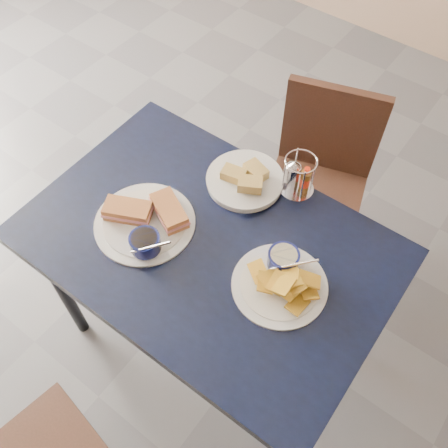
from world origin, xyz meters
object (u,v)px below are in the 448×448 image
Objects in this scene: dining_table at (209,255)px; condiment_caddy at (297,177)px; plantain_plate at (282,276)px; bread_basket at (245,180)px; chair_far at (325,172)px; sandwich_plate at (146,221)px.

dining_table is 0.37m from condiment_caddy.
plantain_plate reaches higher than bread_basket.
condiment_caddy is (0.10, 0.33, 0.13)m from dining_table.
dining_table is at bearing -174.95° from plantain_plate.
plantain_plate is at bearing -74.14° from chair_far.
chair_far is 0.50m from condiment_caddy.
sandwich_plate is (-0.24, -0.75, 0.31)m from chair_far.
condiment_caddy is at bearing 115.49° from plantain_plate.
sandwich_plate reaches higher than bread_basket.
chair_far is at bearing 77.75° from bread_basket.
condiment_caddy is (-0.15, 0.31, 0.04)m from plantain_plate.
chair_far is at bearing 72.51° from sandwich_plate.
condiment_caddy reaches higher than plantain_plate.
chair_far is 3.01× the size of plantain_plate.
sandwich_plate is at bearing -114.41° from bread_basket.
chair_far is 0.85m from sandwich_plate.
sandwich_plate and plantain_plate have the same top height.
bread_basket is (-0.10, -0.44, 0.30)m from chair_far.
chair_far is 3.31× the size of bread_basket.
bread_basket is at bearing -149.56° from condiment_caddy.
condiment_caddy is at bearing 54.53° from sandwich_plate.
bread_basket is (0.14, 0.31, -0.00)m from sandwich_plate.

